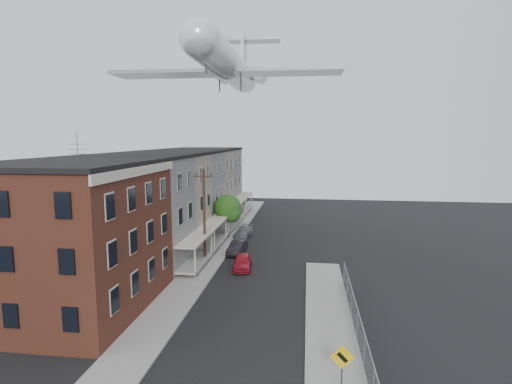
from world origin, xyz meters
TOP-DOWN VIEW (x-y plane):
  - ground at (0.00, 0.00)m, footprint 120.00×120.00m
  - sidewalk_left at (-5.50, 24.00)m, footprint 3.00×62.00m
  - sidewalk_right at (5.50, 6.00)m, footprint 3.00×26.00m
  - curb_left at (-4.05, 24.00)m, footprint 0.15×62.00m
  - curb_right at (4.05, 6.00)m, footprint 0.15×26.00m
  - corner_building at (-12.00, 7.00)m, footprint 10.31×12.30m
  - row_house_a at (-11.96, 16.50)m, footprint 11.98×7.00m
  - row_house_b at (-11.96, 23.50)m, footprint 11.98×7.00m
  - row_house_c at (-11.96, 30.50)m, footprint 11.98×7.00m
  - row_house_d at (-11.96, 37.50)m, footprint 11.98×7.00m
  - row_house_e at (-11.96, 44.50)m, footprint 11.98×7.00m
  - chainlink_fence at (7.00, 5.00)m, footprint 0.06×18.06m
  - warning_sign at (5.60, -1.03)m, footprint 1.10×0.11m
  - utility_pole at (-5.60, 18.00)m, footprint 1.80×0.26m
  - street_tree at (-5.27, 27.92)m, footprint 3.22×3.20m
  - car_near at (-1.80, 16.81)m, footprint 2.01×4.07m
  - car_mid at (-3.12, 21.49)m, footprint 1.77×3.98m
  - car_far at (-3.60, 28.57)m, footprint 2.19×4.29m
  - airplane at (-3.91, 22.26)m, footprint 21.79×24.88m

SIDE VIEW (x-z plane):
  - ground at x=0.00m, z-range 0.00..0.00m
  - sidewalk_left at x=-5.50m, z-range 0.00..0.12m
  - sidewalk_right at x=5.50m, z-range 0.00..0.12m
  - curb_left at x=-4.05m, z-range 0.00..0.14m
  - curb_right at x=4.05m, z-range 0.00..0.14m
  - car_far at x=-3.60m, z-range 0.00..1.19m
  - car_mid at x=-3.12m, z-range 0.00..1.27m
  - car_near at x=-1.80m, z-range 0.00..1.34m
  - chainlink_fence at x=7.00m, z-range 0.05..1.95m
  - warning_sign at x=5.60m, z-range 0.48..3.28m
  - street_tree at x=-5.27m, z-range 0.85..6.05m
  - utility_pole at x=-5.60m, z-range 0.17..9.17m
  - row_house_a at x=-11.96m, z-range -0.02..10.28m
  - row_house_b at x=-11.96m, z-range -0.02..10.28m
  - row_house_c at x=-11.96m, z-range -0.02..10.28m
  - row_house_d at x=-11.96m, z-range -0.02..10.28m
  - row_house_e at x=-11.96m, z-range -0.02..10.28m
  - corner_building at x=-12.00m, z-range -0.91..11.24m
  - airplane at x=-3.91m, z-range 15.24..22.50m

